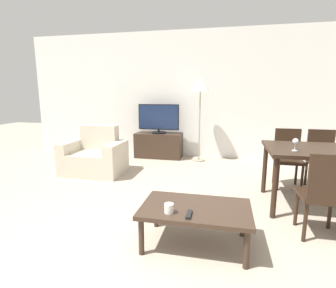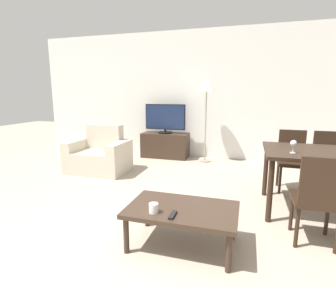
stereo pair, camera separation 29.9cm
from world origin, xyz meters
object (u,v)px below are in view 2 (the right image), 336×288
Objects in this scene: tv at (165,119)px; remote_primary at (173,215)px; wine_glass_right at (293,144)px; armchair at (99,155)px; dining_chair_far at (328,160)px; cup_white_near at (154,208)px; dining_chair_far_left at (292,157)px; dining_table at (326,159)px; dining_chair_near at (318,197)px; coffee_table at (182,212)px; floor_lamp at (207,88)px; tv_stand at (165,145)px.

remote_primary is at bearing -71.47° from tv.
armchair is at bearing 162.57° from wine_glass_right.
armchair is 3.64m from dining_chair_far.
remote_primary is at bearing -128.78° from dining_chair_far.
dining_chair_far reaches higher than cup_white_near.
wine_glass_right is (1.23, 1.10, 0.43)m from cup_white_near.
remote_primary is at bearing -46.36° from armchair.
cup_white_near is (-1.38, -2.06, -0.06)m from dining_chair_far_left.
dining_chair_far_left reaches higher than dining_table.
tv reaches higher than dining_chair_near.
wine_glass_right reaches higher than coffee_table.
remote_primary is (-1.44, -1.31, -0.28)m from dining_table.
wine_glass_right is at bearing -46.27° from tv.
remote_primary is (0.25, -3.29, -1.11)m from floor_lamp.
cup_white_near is at bearing -88.79° from floor_lamp.
dining_chair_near is 3.27m from floor_lamp.
dining_chair_near reaches higher than remote_primary.
dining_table is at bearing -39.11° from tv.
dining_table is 0.82m from dining_chair_far.
armchair reaches higher than remote_primary.
tv reaches higher than dining_table.
dining_chair_far is 10.35× the size of cup_white_near.
coffee_table is 0.19m from remote_primary.
armchair is 1.19× the size of dining_chair_far_left.
dining_chair_near is 1.48m from cup_white_near.
armchair is 7.08× the size of wine_glass_right.
dining_table is at bearing 73.24° from dining_chair_near.
floor_lamp is at bearing 120.89° from wine_glass_right.
dining_chair_near is at bearing -25.56° from armchair.
armchair is 1.58m from tv_stand.
coffee_table is at bearing -121.72° from dining_chair_far_left.
dining_chair_near and dining_chair_far have the same top height.
coffee_table is at bearing 78.86° from remote_primary.
remote_primary is at bearing -85.72° from floor_lamp.
floor_lamp reaches higher than dining_chair_far_left.
remote_primary is at bearing -133.58° from wine_glass_right.
remote_primary is 1.60m from wine_glass_right.
dining_chair_far_left is (3.17, 0.02, 0.19)m from armchair.
cup_white_near is (-1.85, -2.06, -0.06)m from dining_chair_far.
wine_glass_right is (1.02, 0.93, 0.52)m from coffee_table.
floor_lamp is 11.71× the size of wine_glass_right.
dining_table is 1.53× the size of dining_chair_far.
cup_white_near is (0.97, -3.40, 0.15)m from tv_stand.
dining_table is at bearing 42.33° from remote_primary.
armchair is 3.18m from dining_chair_far_left.
dining_chair_near is at bearing -75.14° from wine_glass_right.
dining_table is 0.82m from dining_chair_near.
tv reaches higher than wine_glass_right.
floor_lamp is at bearing 95.20° from coffee_table.
dining_chair_near is (2.35, -2.87, -0.37)m from tv.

